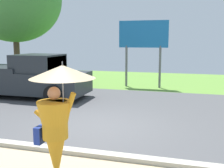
# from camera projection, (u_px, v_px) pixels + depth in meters

# --- Properties ---
(ground_plane) EXTENTS (40.00, 22.00, 0.20)m
(ground_plane) POSITION_uv_depth(u_px,v_px,m) (121.00, 105.00, 10.82)
(ground_plane) COLOR #4C4C4F
(monk_pedestrian) EXTENTS (1.12, 1.10, 2.13)m
(monk_pedestrian) POSITION_uv_depth(u_px,v_px,m) (57.00, 119.00, 4.69)
(monk_pedestrian) COLOR orange
(monk_pedestrian) RESTS_ON ground_plane
(pickup_truck) EXTENTS (5.20, 2.28, 1.88)m
(pickup_truck) POSITION_uv_depth(u_px,v_px,m) (30.00, 77.00, 12.06)
(pickup_truck) COLOR #23282D
(pickup_truck) RESTS_ON ground_plane
(roadside_billboard) EXTENTS (2.60, 0.12, 3.50)m
(roadside_billboard) POSITION_uv_depth(u_px,v_px,m) (143.00, 39.00, 14.41)
(roadside_billboard) COLOR slate
(roadside_billboard) RESTS_ON ground_plane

